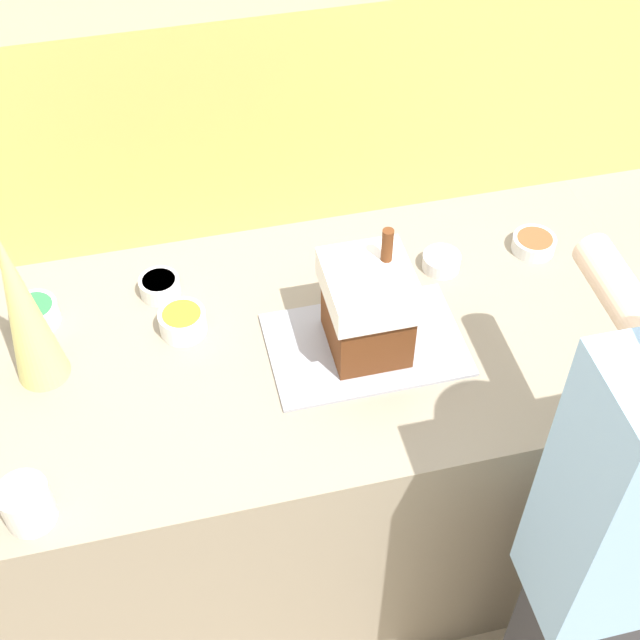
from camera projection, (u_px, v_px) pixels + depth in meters
name	position (u px, v px, depth m)	size (l,w,h in m)	color
ground_plane	(289.00, 543.00, 2.62)	(12.00, 12.00, 0.00)	tan
back_cabinet_block	(194.00, 95.00, 3.40)	(6.00, 0.60, 0.91)	#DBBC60
kitchen_island	(285.00, 458.00, 2.29)	(1.71, 0.78, 0.89)	gray
baking_tray	(366.00, 344.00, 1.96)	(0.43, 0.28, 0.01)	#9E9EA8
gingerbread_house	(368.00, 307.00, 1.88)	(0.18, 0.20, 0.29)	#5B2D14
decorative_tree	(22.00, 308.00, 1.77)	(0.11, 0.11, 0.40)	#DBD675
candy_bowl_front_corner	(160.00, 286.00, 2.06)	(0.09, 0.09, 0.04)	silver
candy_bowl_beside_tree	(35.00, 313.00, 1.99)	(0.10, 0.10, 0.05)	white
candy_bowl_center_rear	(183.00, 321.00, 1.97)	(0.11, 0.11, 0.05)	white
candy_bowl_far_right	(441.00, 261.00, 2.12)	(0.09, 0.09, 0.04)	white
candy_bowl_near_tray_left	(534.00, 243.00, 2.16)	(0.11, 0.11, 0.04)	silver
mug	(27.00, 504.00, 1.64)	(0.10, 0.10, 0.09)	white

